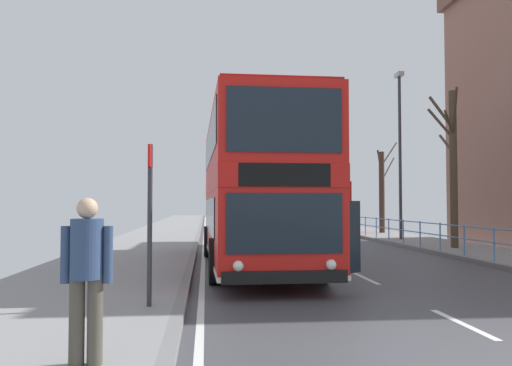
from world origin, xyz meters
TOP-DOWN VIEW (x-y plane):
  - double_decker_bus_main at (-2.51, 9.70)m, footprint 3.38×10.42m
  - background_bus_far_lane at (2.79, 27.65)m, footprint 2.76×9.60m
  - pedestrian_railing_far_kerb at (4.45, 13.72)m, footprint 0.05×29.69m
  - pedestrian_companion at (-5.11, 0.61)m, footprint 0.54×0.35m
  - bus_stop_sign_near at (-4.79, 3.67)m, footprint 0.08×0.44m
  - street_lamp_far_side at (5.25, 18.67)m, footprint 0.28×0.60m
  - bare_tree_far_01 at (5.51, 14.00)m, footprint 1.18×2.96m
  - bare_tree_far_02 at (6.29, 24.23)m, footprint 1.54×1.38m

SIDE VIEW (x-z plane):
  - pedestrian_railing_far_kerb at x=4.45m, z-range 0.31..1.30m
  - pedestrian_companion at x=-5.11m, z-range 0.26..1.99m
  - background_bus_far_lane at x=2.79m, z-range 0.14..3.18m
  - bus_stop_sign_near at x=-4.79m, z-range 0.45..3.10m
  - double_decker_bus_main at x=-2.51m, z-range 0.10..4.38m
  - bare_tree_far_02 at x=6.29m, z-range 0.00..5.38m
  - bare_tree_far_01 at x=5.51m, z-range 0.41..6.42m
  - street_lamp_far_side at x=5.25m, z-range 0.75..8.65m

